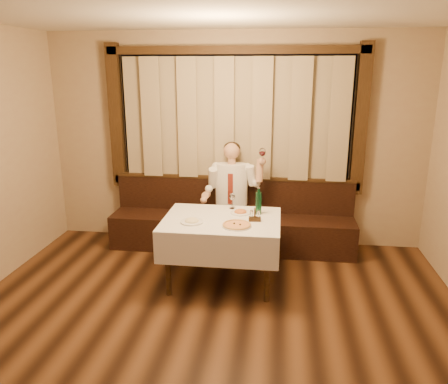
# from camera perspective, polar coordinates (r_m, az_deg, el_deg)

# --- Properties ---
(room) EXTENTS (5.01, 6.01, 2.81)m
(room) POSITION_cam_1_polar(r_m,az_deg,el_deg) (3.86, -1.79, 3.37)
(room) COLOR black
(room) RESTS_ON ground
(banquette) EXTENTS (3.20, 0.61, 0.94)m
(banquette) POSITION_cam_1_polar(r_m,az_deg,el_deg) (5.87, 1.04, -4.29)
(banquette) COLOR black
(banquette) RESTS_ON ground
(dining_table) EXTENTS (1.27, 0.97, 0.76)m
(dining_table) POSITION_cam_1_polar(r_m,az_deg,el_deg) (4.80, -0.31, -4.67)
(dining_table) COLOR black
(dining_table) RESTS_ON ground
(pizza) EXTENTS (0.31, 0.31, 0.03)m
(pizza) POSITION_cam_1_polar(r_m,az_deg,el_deg) (4.53, 1.67, -4.33)
(pizza) COLOR white
(pizza) RESTS_ON dining_table
(pasta_red) EXTENTS (0.23, 0.23, 0.08)m
(pasta_red) POSITION_cam_1_polar(r_m,az_deg,el_deg) (4.92, 2.17, -2.43)
(pasta_red) COLOR white
(pasta_red) RESTS_ON dining_table
(pasta_cream) EXTENTS (0.25, 0.25, 0.08)m
(pasta_cream) POSITION_cam_1_polar(r_m,az_deg,el_deg) (4.64, -4.22, -3.59)
(pasta_cream) COLOR white
(pasta_cream) RESTS_ON dining_table
(green_bottle) EXTENTS (0.07, 0.07, 0.31)m
(green_bottle) POSITION_cam_1_polar(r_m,az_deg,el_deg) (4.88, 4.53, -1.41)
(green_bottle) COLOR #11512B
(green_bottle) RESTS_ON dining_table
(table_wine_glass) EXTENTS (0.07, 0.07, 0.19)m
(table_wine_glass) POSITION_cam_1_polar(r_m,az_deg,el_deg) (5.05, 1.07, -0.70)
(table_wine_glass) COLOR white
(table_wine_glass) RESTS_ON dining_table
(cruet_caddy) EXTENTS (0.13, 0.07, 0.14)m
(cruet_caddy) POSITION_cam_1_polar(r_m,az_deg,el_deg) (4.68, 4.04, -3.22)
(cruet_caddy) COLOR black
(cruet_caddy) RESTS_ON dining_table
(seated_man) EXTENTS (0.79, 0.59, 1.43)m
(seated_man) POSITION_cam_1_polar(r_m,az_deg,el_deg) (5.62, 0.97, 0.35)
(seated_man) COLOR black
(seated_man) RESTS_ON ground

